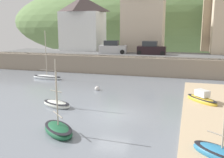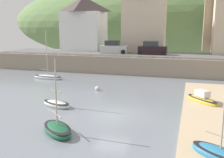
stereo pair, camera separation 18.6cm
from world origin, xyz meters
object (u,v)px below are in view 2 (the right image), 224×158
at_px(waterfront_building_left, 84,23).
at_px(sailboat_white_hull, 48,77).
at_px(sailboat_far_left, 220,155).
at_px(parked_car_by_wall, 152,49).
at_px(sailboat_blue_trim, 57,104).
at_px(sailboat_tall_mast, 202,99).
at_px(dinghy_open_wooden, 57,129).
at_px(parked_car_near_slipway, 114,48).
at_px(waterfront_building_centre, 144,16).
at_px(mooring_buoy, 97,89).

height_order(waterfront_building_left, sailboat_white_hull, waterfront_building_left).
relative_size(sailboat_white_hull, sailboat_far_left, 1.33).
relative_size(waterfront_building_left, sailboat_white_hull, 1.48).
height_order(sailboat_far_left, parked_car_by_wall, sailboat_far_left).
bearing_deg(sailboat_blue_trim, sailboat_white_hull, 142.86).
xyz_separation_m(sailboat_tall_mast, parked_car_by_wall, (-6.65, 15.60, 2.89)).
distance_m(dinghy_open_wooden, parked_car_near_slipway, 25.56).
height_order(waterfront_building_centre, parked_car_by_wall, waterfront_building_centre).
distance_m(dinghy_open_wooden, sailboat_far_left, 9.35).
bearing_deg(parked_car_by_wall, sailboat_blue_trim, -104.17).
relative_size(waterfront_building_left, waterfront_building_centre, 0.80).
bearing_deg(waterfront_building_left, waterfront_building_centre, 0.00).
distance_m(waterfront_building_left, sailboat_far_left, 36.75).
xyz_separation_m(sailboat_blue_trim, mooring_buoy, (1.32, 6.29, -0.07)).
height_order(sailboat_far_left, mooring_buoy, sailboat_far_left).
height_order(sailboat_blue_trim, sailboat_far_left, sailboat_far_left).
xyz_separation_m(sailboat_blue_trim, parked_car_near_slipway, (-1.01, 20.08, 2.98)).
relative_size(waterfront_building_left, parked_car_by_wall, 2.19).
height_order(waterfront_building_left, dinghy_open_wooden, waterfront_building_left).
bearing_deg(mooring_buoy, sailboat_white_hull, 154.34).
relative_size(sailboat_far_left, parked_car_by_wall, 1.12).
xyz_separation_m(sailboat_far_left, parked_car_by_wall, (-7.23, 25.75, 2.94)).
bearing_deg(waterfront_building_left, parked_car_near_slipway, -34.12).
distance_m(sailboat_tall_mast, mooring_buoy, 10.36).
xyz_separation_m(waterfront_building_left, dinghy_open_wooden, (10.42, -29.60, -6.75)).
xyz_separation_m(sailboat_far_left, mooring_buoy, (-10.78, 11.96, -0.11)).
xyz_separation_m(dinghy_open_wooden, parked_car_by_wall, (2.10, 25.10, 2.96)).
xyz_separation_m(waterfront_building_centre, sailboat_white_hull, (-9.47, -14.46, -7.87)).
bearing_deg(sailboat_white_hull, parked_car_near_slipway, 65.15).
relative_size(sailboat_blue_trim, parked_car_near_slipway, 0.96).
bearing_deg(sailboat_tall_mast, parked_car_by_wall, 161.07).
bearing_deg(parked_car_near_slipway, dinghy_open_wooden, -86.53).
xyz_separation_m(sailboat_far_left, parked_car_near_slipway, (-13.10, 25.75, 2.94)).
relative_size(sailboat_blue_trim, sailboat_far_left, 0.89).
xyz_separation_m(waterfront_building_left, sailboat_white_hull, (0.99, -14.46, -6.74)).
bearing_deg(parked_car_by_wall, sailboat_white_hull, -139.71).
height_order(waterfront_building_left, parked_car_by_wall, waterfront_building_left).
bearing_deg(sailboat_far_left, sailboat_white_hull, 175.64).
bearing_deg(mooring_buoy, sailboat_blue_trim, -101.82).
bearing_deg(parked_car_near_slipway, mooring_buoy, -85.51).
distance_m(sailboat_blue_trim, dinghy_open_wooden, 5.74).
bearing_deg(sailboat_tall_mast, sailboat_far_left, -38.76).
height_order(waterfront_building_centre, sailboat_blue_trim, waterfront_building_centre).
distance_m(waterfront_building_centre, sailboat_blue_trim, 25.97).
bearing_deg(parked_car_by_wall, waterfront_building_left, 159.68).
bearing_deg(dinghy_open_wooden, parked_car_near_slipway, 140.55).
relative_size(waterfront_building_centre, parked_car_near_slipway, 2.65).
xyz_separation_m(sailboat_white_hull, sailboat_tall_mast, (18.17, -5.64, 0.06)).
bearing_deg(sailboat_white_hull, waterfront_building_centre, 61.49).
height_order(sailboat_far_left, parked_car_near_slipway, sailboat_far_left).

